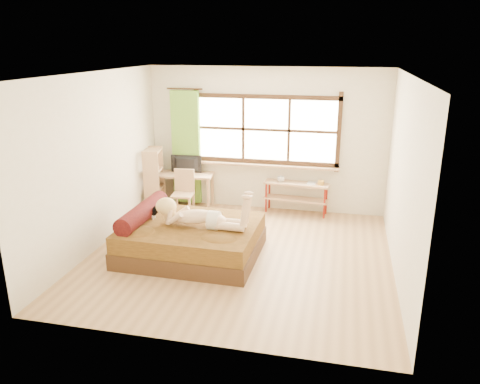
% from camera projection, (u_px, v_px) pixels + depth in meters
% --- Properties ---
extents(floor, '(4.50, 4.50, 0.00)m').
position_uv_depth(floor, '(240.00, 255.00, 7.14)').
color(floor, '#9E754C').
rests_on(floor, ground).
extents(ceiling, '(4.50, 4.50, 0.00)m').
position_uv_depth(ceiling, '(240.00, 74.00, 6.32)').
color(ceiling, white).
rests_on(ceiling, wall_back).
extents(wall_back, '(4.50, 0.00, 4.50)m').
position_uv_depth(wall_back, '(266.00, 140.00, 8.82)').
color(wall_back, silver).
rests_on(wall_back, floor).
extents(wall_front, '(4.50, 0.00, 4.50)m').
position_uv_depth(wall_front, '(190.00, 227.00, 4.64)').
color(wall_front, silver).
rests_on(wall_front, floor).
extents(wall_left, '(0.00, 4.50, 4.50)m').
position_uv_depth(wall_left, '(97.00, 162.00, 7.20)').
color(wall_left, silver).
rests_on(wall_left, floor).
extents(wall_right, '(0.00, 4.50, 4.50)m').
position_uv_depth(wall_right, '(403.00, 180.00, 6.26)').
color(wall_right, silver).
rests_on(wall_right, floor).
extents(window, '(2.80, 0.16, 1.46)m').
position_uv_depth(window, '(266.00, 132.00, 8.75)').
color(window, '#FFEDBF').
rests_on(window, wall_back).
extents(curtain, '(0.55, 0.10, 2.20)m').
position_uv_depth(curtain, '(186.00, 148.00, 9.10)').
color(curtain, '#4A8825').
rests_on(curtain, wall_back).
extents(bed, '(2.03, 1.64, 0.76)m').
position_uv_depth(bed, '(189.00, 238.00, 7.10)').
color(bed, '#31200E').
rests_on(bed, floor).
extents(woman, '(1.41, 0.43, 0.60)m').
position_uv_depth(woman, '(199.00, 207.00, 6.85)').
color(woman, beige).
rests_on(woman, bed).
extents(kitten, '(0.30, 0.13, 0.24)m').
position_uv_depth(kitten, '(149.00, 211.00, 7.22)').
color(kitten, black).
rests_on(kitten, bed).
extents(desk, '(1.13, 0.59, 0.68)m').
position_uv_depth(desk, '(185.00, 178.00, 9.10)').
color(desk, tan).
rests_on(desk, floor).
extents(monitor, '(0.60, 0.13, 0.34)m').
position_uv_depth(monitor, '(186.00, 164.00, 9.06)').
color(monitor, black).
rests_on(monitor, desk).
extents(chair, '(0.41, 0.41, 0.85)m').
position_uv_depth(chair, '(184.00, 190.00, 8.77)').
color(chair, tan).
rests_on(chair, floor).
extents(pipe_shelf, '(1.23, 0.41, 0.68)m').
position_uv_depth(pipe_shelf, '(297.00, 191.00, 8.80)').
color(pipe_shelf, tan).
rests_on(pipe_shelf, floor).
extents(cup, '(0.14, 0.14, 0.10)m').
position_uv_depth(cup, '(281.00, 179.00, 8.80)').
color(cup, gray).
rests_on(cup, pipe_shelf).
extents(book, '(0.18, 0.23, 0.02)m').
position_uv_depth(book, '(307.00, 183.00, 8.71)').
color(book, gray).
rests_on(book, pipe_shelf).
extents(bookshelf, '(0.39, 0.57, 1.19)m').
position_uv_depth(bookshelf, '(154.00, 179.00, 8.98)').
color(bookshelf, tan).
rests_on(bookshelf, floor).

